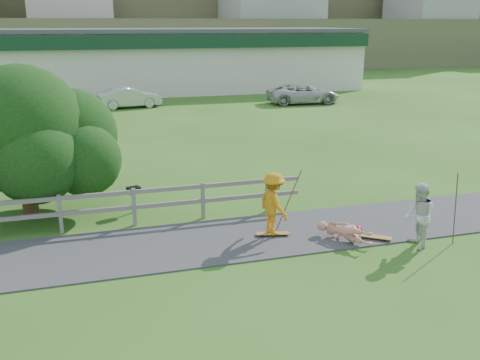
{
  "coord_description": "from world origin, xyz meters",
  "views": [
    {
      "loc": [
        -3.18,
        -11.29,
        5.59
      ],
      "look_at": [
        0.75,
        2.0,
        1.49
      ],
      "focal_mm": 40.0,
      "sensor_mm": 36.0,
      "label": 1
    }
  ],
  "objects_px": {
    "spectator_a": "(419,216)",
    "skater_rider": "(273,207)",
    "skater_fallen": "(344,232)",
    "bbq": "(134,200)",
    "car_white": "(303,93)",
    "tree": "(25,161)",
    "car_silver": "(129,98)"
  },
  "relations": [
    {
      "from": "spectator_a",
      "to": "skater_rider",
      "type": "bearing_deg",
      "value": -104.62
    },
    {
      "from": "skater_fallen",
      "to": "bbq",
      "type": "height_order",
      "value": "bbq"
    },
    {
      "from": "skater_rider",
      "to": "spectator_a",
      "type": "distance_m",
      "value": 3.74
    },
    {
      "from": "car_white",
      "to": "tree",
      "type": "height_order",
      "value": "tree"
    },
    {
      "from": "car_silver",
      "to": "skater_rider",
      "type": "bearing_deg",
      "value": 174.46
    },
    {
      "from": "car_silver",
      "to": "tree",
      "type": "distance_m",
      "value": 21.08
    },
    {
      "from": "skater_fallen",
      "to": "car_white",
      "type": "xyz_separation_m",
      "value": [
        8.87,
        23.66,
        0.43
      ]
    },
    {
      "from": "car_silver",
      "to": "bbq",
      "type": "xyz_separation_m",
      "value": [
        -1.81,
        -21.27,
        -0.29
      ]
    },
    {
      "from": "skater_fallen",
      "to": "car_silver",
      "type": "relative_size",
      "value": 0.37
    },
    {
      "from": "spectator_a",
      "to": "tree",
      "type": "relative_size",
      "value": 0.29
    },
    {
      "from": "skater_rider",
      "to": "car_white",
      "type": "relative_size",
      "value": 0.33
    },
    {
      "from": "skater_rider",
      "to": "tree",
      "type": "bearing_deg",
      "value": 45.52
    },
    {
      "from": "skater_rider",
      "to": "car_silver",
      "type": "bearing_deg",
      "value": -10.02
    },
    {
      "from": "skater_fallen",
      "to": "bbq",
      "type": "bearing_deg",
      "value": 110.25
    },
    {
      "from": "skater_rider",
      "to": "skater_fallen",
      "type": "bearing_deg",
      "value": -130.92
    },
    {
      "from": "skater_fallen",
      "to": "car_silver",
      "type": "bearing_deg",
      "value": 65.29
    },
    {
      "from": "spectator_a",
      "to": "bbq",
      "type": "relative_size",
      "value": 2.12
    },
    {
      "from": "skater_rider",
      "to": "spectator_a",
      "type": "height_order",
      "value": "spectator_a"
    },
    {
      "from": "car_white",
      "to": "bbq",
      "type": "distance_m",
      "value": 24.17
    },
    {
      "from": "spectator_a",
      "to": "tree",
      "type": "distance_m",
      "value": 11.24
    },
    {
      "from": "spectator_a",
      "to": "bbq",
      "type": "xyz_separation_m",
      "value": [
        -6.71,
        4.77,
        -0.45
      ]
    },
    {
      "from": "car_silver",
      "to": "car_white",
      "type": "xyz_separation_m",
      "value": [
        12.13,
        -1.52,
        0.02
      ]
    },
    {
      "from": "spectator_a",
      "to": "car_silver",
      "type": "relative_size",
      "value": 0.41
    },
    {
      "from": "bbq",
      "to": "skater_rider",
      "type": "bearing_deg",
      "value": -58.82
    },
    {
      "from": "car_silver",
      "to": "car_white",
      "type": "relative_size",
      "value": 0.82
    },
    {
      "from": "skater_rider",
      "to": "car_silver",
      "type": "xyz_separation_m",
      "value": [
        -1.58,
        24.32,
        -0.16
      ]
    },
    {
      "from": "car_silver",
      "to": "bbq",
      "type": "relative_size",
      "value": 5.23
    },
    {
      "from": "skater_fallen",
      "to": "spectator_a",
      "type": "bearing_deg",
      "value": -59.54
    },
    {
      "from": "skater_fallen",
      "to": "car_silver",
      "type": "height_order",
      "value": "car_silver"
    },
    {
      "from": "skater_rider",
      "to": "bbq",
      "type": "relative_size",
      "value": 2.12
    },
    {
      "from": "car_white",
      "to": "bbq",
      "type": "xyz_separation_m",
      "value": [
        -13.94,
        -19.74,
        -0.31
      ]
    },
    {
      "from": "tree",
      "to": "bbq",
      "type": "distance_m",
      "value": 3.38
    }
  ]
}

